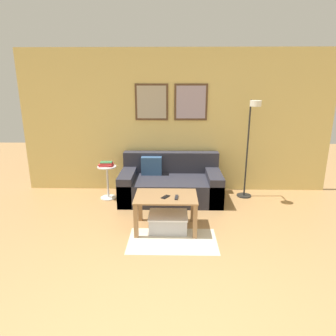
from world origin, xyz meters
TOP-DOWN VIEW (x-y plane):
  - wall_back at (-0.00, 3.57)m, footprint 5.60×0.09m
  - area_rug at (-0.05, 1.59)m, footprint 1.14×0.68m
  - couch at (-0.10, 3.08)m, footprint 1.72×0.95m
  - coffee_table at (-0.14, 1.93)m, footprint 0.85×0.58m
  - storage_bin at (-0.11, 1.90)m, footprint 0.53×0.41m
  - floor_lamp at (1.23, 3.05)m, footprint 0.26×0.52m
  - side_table at (-1.20, 3.06)m, footprint 0.32×0.32m
  - book_stack at (-1.20, 3.09)m, footprint 0.26×0.20m
  - remote_control at (0.00, 1.85)m, footprint 0.05×0.15m
  - cell_phone at (-0.15, 1.88)m, footprint 0.13×0.15m

SIDE VIEW (x-z plane):
  - area_rug at x=-0.05m, z-range 0.00..0.01m
  - storage_bin at x=-0.11m, z-range 0.00..0.24m
  - couch at x=-0.10m, z-range -0.12..0.64m
  - side_table at x=-1.20m, z-range 0.06..0.64m
  - coffee_table at x=-0.14m, z-range 0.14..0.64m
  - cell_phone at x=-0.15m, z-range 0.49..0.50m
  - remote_control at x=0.00m, z-range 0.49..0.51m
  - book_stack at x=-1.20m, z-range 0.58..0.65m
  - floor_lamp at x=1.23m, z-range 0.23..1.94m
  - wall_back at x=0.00m, z-range 0.01..2.56m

